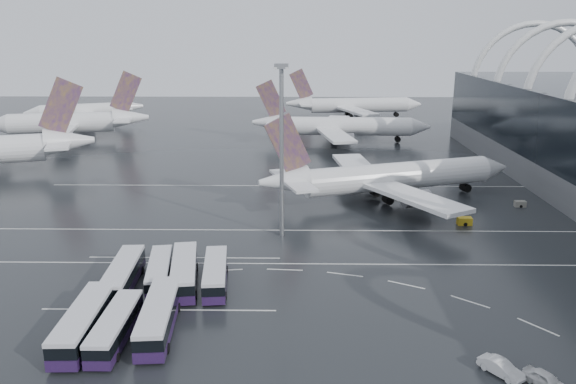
{
  "coord_description": "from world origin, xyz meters",
  "views": [
    {
      "loc": [
        -7.69,
        -76.04,
        31.91
      ],
      "look_at": [
        -8.98,
        10.74,
        7.0
      ],
      "focal_mm": 35.0,
      "sensor_mm": 36.0,
      "label": 1
    }
  ],
  "objects_px": {
    "bus_row_far_a": "(84,322)",
    "van_curve_b": "(546,380)",
    "jet_remote_far": "(87,111)",
    "bus_row_near_b": "(160,271)",
    "bus_row_far_b": "(115,327)",
    "gse_cart_belly_d": "(520,204)",
    "airliner_main": "(386,178)",
    "airliner_gate_c": "(352,106)",
    "bus_row_near_d": "(215,273)",
    "airliner_gate_b": "(338,127)",
    "jet_remote_mid": "(72,123)",
    "bus_row_near_a": "(123,275)",
    "bus_row_far_c": "(159,316)",
    "van_curve_c": "(501,368)",
    "gse_cart_belly_a": "(464,221)",
    "floodlight_mast": "(282,131)",
    "gse_cart_belly_e": "(395,189)",
    "bus_row_near_c": "(184,271)"
  },
  "relations": [
    {
      "from": "jet_remote_far",
      "to": "gse_cart_belly_d",
      "type": "relative_size",
      "value": 19.54
    },
    {
      "from": "bus_row_near_a",
      "to": "van_curve_b",
      "type": "xyz_separation_m",
      "value": [
        45.53,
        -20.43,
        -1.07
      ]
    },
    {
      "from": "airliner_gate_b",
      "to": "van_curve_c",
      "type": "height_order",
      "value": "airliner_gate_b"
    },
    {
      "from": "airliner_gate_c",
      "to": "bus_row_near_c",
      "type": "bearing_deg",
      "value": -110.88
    },
    {
      "from": "airliner_main",
      "to": "gse_cart_belly_a",
      "type": "bearing_deg",
      "value": -70.57
    },
    {
      "from": "jet_remote_far",
      "to": "bus_row_far_a",
      "type": "xyz_separation_m",
      "value": [
        51.97,
        -145.68,
        -2.7
      ]
    },
    {
      "from": "bus_row_near_a",
      "to": "bus_row_near_c",
      "type": "relative_size",
      "value": 0.97
    },
    {
      "from": "jet_remote_mid",
      "to": "gse_cart_belly_e",
      "type": "xyz_separation_m",
      "value": [
        88.2,
        -56.54,
        -4.67
      ]
    },
    {
      "from": "airliner_gate_c",
      "to": "bus_row_near_b",
      "type": "xyz_separation_m",
      "value": [
        -39.02,
        -147.09,
        -3.05
      ]
    },
    {
      "from": "bus_row_far_a",
      "to": "bus_row_near_b",
      "type": "bearing_deg",
      "value": -21.18
    },
    {
      "from": "bus_row_near_b",
      "to": "van_curve_b",
      "type": "bearing_deg",
      "value": -126.8
    },
    {
      "from": "bus_row_far_a",
      "to": "floodlight_mast",
      "type": "height_order",
      "value": "floodlight_mast"
    },
    {
      "from": "bus_row_near_b",
      "to": "bus_row_near_c",
      "type": "relative_size",
      "value": 0.89
    },
    {
      "from": "bus_row_near_c",
      "to": "gse_cart_belly_a",
      "type": "xyz_separation_m",
      "value": [
        43.41,
        24.26,
        -1.18
      ]
    },
    {
      "from": "airliner_main",
      "to": "bus_row_far_a",
      "type": "xyz_separation_m",
      "value": [
        -40.27,
        -52.09,
        -2.65
      ]
    },
    {
      "from": "jet_remote_far",
      "to": "bus_row_near_a",
      "type": "bearing_deg",
      "value": 91.28
    },
    {
      "from": "airliner_main",
      "to": "gse_cart_belly_d",
      "type": "bearing_deg",
      "value": -27.77
    },
    {
      "from": "bus_row_near_b",
      "to": "gse_cart_belly_e",
      "type": "relative_size",
      "value": 5.13
    },
    {
      "from": "bus_row_far_b",
      "to": "van_curve_c",
      "type": "distance_m",
      "value": 39.41
    },
    {
      "from": "airliner_gate_c",
      "to": "gse_cart_belly_d",
      "type": "distance_m",
      "value": 114.87
    },
    {
      "from": "bus_row_far_c",
      "to": "van_curve_c",
      "type": "xyz_separation_m",
      "value": [
        34.81,
        -7.61,
        -1.14
      ]
    },
    {
      "from": "bus_row_near_a",
      "to": "gse_cart_belly_a",
      "type": "relative_size",
      "value": 5.59
    },
    {
      "from": "airliner_gate_b",
      "to": "jet_remote_mid",
      "type": "bearing_deg",
      "value": -178.94
    },
    {
      "from": "gse_cart_belly_d",
      "to": "bus_row_far_b",
      "type": "bearing_deg",
      "value": -141.64
    },
    {
      "from": "jet_remote_far",
      "to": "bus_row_far_a",
      "type": "height_order",
      "value": "jet_remote_far"
    },
    {
      "from": "bus_row_near_a",
      "to": "bus_row_far_c",
      "type": "height_order",
      "value": "bus_row_far_c"
    },
    {
      "from": "bus_row_near_c",
      "to": "bus_row_near_d",
      "type": "xyz_separation_m",
      "value": [
        4.09,
        -0.24,
        -0.15
      ]
    },
    {
      "from": "airliner_main",
      "to": "floodlight_mast",
      "type": "height_order",
      "value": "floodlight_mast"
    },
    {
      "from": "airliner_gate_c",
      "to": "bus_row_near_d",
      "type": "relative_size",
      "value": 4.14
    },
    {
      "from": "gse_cart_belly_e",
      "to": "gse_cart_belly_a",
      "type": "bearing_deg",
      "value": -66.81
    },
    {
      "from": "bus_row_far_b",
      "to": "gse_cart_belly_d",
      "type": "bearing_deg",
      "value": -51.76
    },
    {
      "from": "bus_row_far_c",
      "to": "van_curve_c",
      "type": "bearing_deg",
      "value": -106.77
    },
    {
      "from": "bus_row_far_a",
      "to": "bus_row_far_b",
      "type": "xyz_separation_m",
      "value": [
        3.52,
        -0.51,
        -0.21
      ]
    },
    {
      "from": "bus_row_far_a",
      "to": "van_curve_b",
      "type": "xyz_separation_m",
      "value": [
        46.04,
        -7.98,
        -1.14
      ]
    },
    {
      "from": "airliner_gate_c",
      "to": "bus_row_far_c",
      "type": "distance_m",
      "value": 163.57
    },
    {
      "from": "bus_row_far_a",
      "to": "van_curve_b",
      "type": "bearing_deg",
      "value": -101.8
    },
    {
      "from": "bus_row_near_a",
      "to": "bus_row_near_b",
      "type": "relative_size",
      "value": 1.09
    },
    {
      "from": "airliner_gate_c",
      "to": "bus_row_near_c",
      "type": "distance_m",
      "value": 151.82
    },
    {
      "from": "airliner_gate_b",
      "to": "jet_remote_far",
      "type": "height_order",
      "value": "airliner_gate_b"
    },
    {
      "from": "jet_remote_mid",
      "to": "gse_cart_belly_d",
      "type": "height_order",
      "value": "jet_remote_mid"
    },
    {
      "from": "airliner_main",
      "to": "jet_remote_far",
      "type": "relative_size",
      "value": 1.31
    },
    {
      "from": "bus_row_near_b",
      "to": "bus_row_far_b",
      "type": "distance_m",
      "value": 14.49
    },
    {
      "from": "airliner_gate_c",
      "to": "jet_remote_mid",
      "type": "distance_m",
      "value": 100.58
    },
    {
      "from": "bus_row_far_c",
      "to": "gse_cart_belly_e",
      "type": "xyz_separation_m",
      "value": [
        35.37,
        56.09,
        -1.22
      ]
    },
    {
      "from": "floodlight_mast",
      "to": "gse_cart_belly_a",
      "type": "relative_size",
      "value": 11.3
    },
    {
      "from": "airliner_gate_b",
      "to": "bus_row_near_d",
      "type": "distance_m",
      "value": 101.65
    },
    {
      "from": "airliner_main",
      "to": "airliner_gate_b",
      "type": "height_order",
      "value": "airliner_gate_b"
    },
    {
      "from": "bus_row_near_a",
      "to": "bus_row_far_c",
      "type": "xyz_separation_m",
      "value": [
        7.2,
        -10.93,
        0.07
      ]
    },
    {
      "from": "airliner_main",
      "to": "gse_cart_belly_e",
      "type": "height_order",
      "value": "airliner_main"
    },
    {
      "from": "bus_row_far_a",
      "to": "van_curve_c",
      "type": "bearing_deg",
      "value": -100.12
    }
  ]
}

